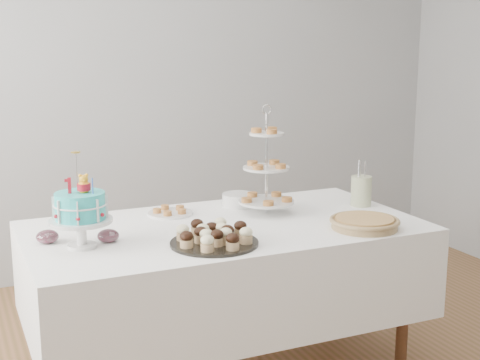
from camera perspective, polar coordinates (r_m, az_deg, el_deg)
name	(u,v)px	position (r m, az deg, el deg)	size (l,w,h in m)	color
walls	(251,113)	(2.91, 0.94, 5.71)	(5.04, 4.04, 2.70)	#97999C
table	(225,269)	(3.36, -1.29, -7.61)	(1.92, 1.02, 0.77)	white
birthday_cake	(81,222)	(2.99, -13.41, -3.52)	(0.27, 0.27, 0.42)	silver
cupcake_tray	(214,235)	(2.97, -2.22, -4.71)	(0.40, 0.40, 0.09)	black
pie	(365,222)	(3.28, 10.58, -3.57)	(0.34, 0.34, 0.05)	tan
tiered_stand	(266,169)	(3.47, 2.26, 0.98)	(0.29, 0.29, 0.57)	silver
plate_stack	(239,200)	(3.66, -0.11, -1.71)	(0.18, 0.18, 0.07)	silver
pastry_plate	(170,212)	(3.51, -5.97, -2.70)	(0.24, 0.24, 0.04)	silver
jam_bowl_a	(108,236)	(3.07, -11.18, -4.71)	(0.10, 0.10, 0.06)	silver
jam_bowl_b	(47,237)	(3.12, -16.11, -4.69)	(0.10, 0.10, 0.06)	silver
utensil_pitcher	(361,190)	(3.72, 10.31, -0.82)	(0.12, 0.11, 0.25)	beige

